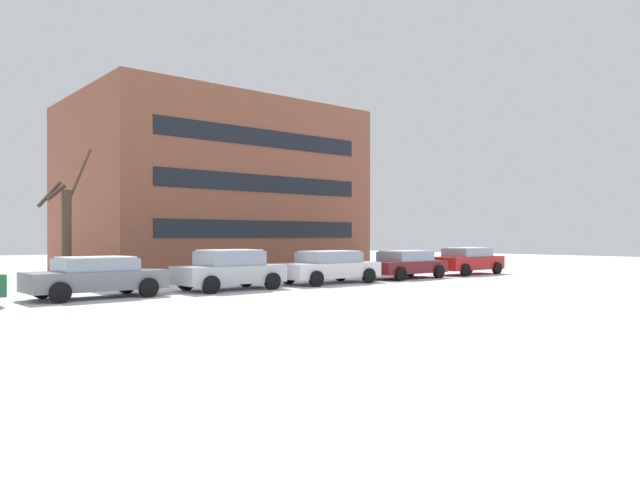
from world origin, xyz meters
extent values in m
plane|color=white|center=(0.00, 0.00, 0.00)|extent=(120.00, 120.00, 0.00)
cube|color=slate|center=(4.24, 8.31, 0.58)|extent=(4.34, 1.86, 0.61)
cube|color=#8C99A8|center=(4.24, 8.31, 1.08)|extent=(2.40, 1.67, 0.40)
cube|color=white|center=(4.24, 8.31, 1.32)|extent=(2.18, 1.55, 0.06)
cylinder|color=black|center=(5.62, 9.24, 0.32)|extent=(0.64, 0.23, 0.64)
cylinder|color=black|center=(5.66, 7.44, 0.32)|extent=(0.64, 0.23, 0.64)
cylinder|color=black|center=(2.82, 9.19, 0.32)|extent=(0.64, 0.23, 0.64)
cylinder|color=black|center=(2.86, 7.38, 0.32)|extent=(0.64, 0.23, 0.64)
cube|color=silver|center=(9.13, 8.12, 0.60)|extent=(4.10, 1.85, 0.65)
cube|color=#8C99A8|center=(9.13, 8.12, 1.19)|extent=(2.27, 1.67, 0.53)
cube|color=white|center=(9.13, 8.12, 1.48)|extent=(2.06, 1.54, 0.06)
cylinder|color=black|center=(10.43, 9.05, 0.32)|extent=(0.64, 0.23, 0.64)
cylinder|color=black|center=(10.47, 7.25, 0.32)|extent=(0.64, 0.23, 0.64)
cylinder|color=black|center=(7.80, 8.99, 0.32)|extent=(0.64, 0.23, 0.64)
cylinder|color=black|center=(7.83, 7.19, 0.32)|extent=(0.64, 0.23, 0.64)
cube|color=white|center=(14.03, 8.14, 0.58)|extent=(4.59, 1.86, 0.63)
cube|color=#8C99A8|center=(14.03, 8.14, 1.12)|extent=(2.54, 1.67, 0.44)
cube|color=white|center=(14.03, 8.14, 1.37)|extent=(2.31, 1.55, 0.06)
cylinder|color=black|center=(15.49, 9.08, 0.32)|extent=(0.64, 0.23, 0.64)
cylinder|color=black|center=(15.53, 7.27, 0.32)|extent=(0.64, 0.23, 0.64)
cylinder|color=black|center=(12.53, 9.02, 0.32)|extent=(0.64, 0.23, 0.64)
cylinder|color=black|center=(12.57, 7.21, 0.32)|extent=(0.64, 0.23, 0.64)
cube|color=maroon|center=(18.93, 8.28, 0.55)|extent=(4.28, 1.88, 0.56)
cube|color=#8C99A8|center=(18.93, 8.28, 1.06)|extent=(2.37, 1.69, 0.45)
cube|color=white|center=(18.93, 8.28, 1.31)|extent=(2.15, 1.57, 0.06)
cylinder|color=black|center=(20.29, 9.22, 0.32)|extent=(0.64, 0.23, 0.64)
cylinder|color=black|center=(20.32, 7.39, 0.32)|extent=(0.64, 0.23, 0.64)
cylinder|color=black|center=(17.53, 9.16, 0.32)|extent=(0.64, 0.23, 0.64)
cylinder|color=black|center=(17.57, 7.34, 0.32)|extent=(0.64, 0.23, 0.64)
cube|color=red|center=(23.83, 8.36, 0.61)|extent=(4.36, 1.85, 0.69)
cube|color=#8C99A8|center=(23.83, 8.36, 1.16)|extent=(2.41, 1.67, 0.41)
cube|color=white|center=(23.83, 8.36, 1.40)|extent=(2.20, 1.54, 0.06)
cylinder|color=black|center=(25.21, 9.29, 0.32)|extent=(0.64, 0.23, 0.64)
cylinder|color=black|center=(25.25, 7.49, 0.32)|extent=(0.64, 0.23, 0.64)
cylinder|color=black|center=(22.40, 9.23, 0.32)|extent=(0.64, 0.23, 0.64)
cylinder|color=black|center=(22.44, 7.43, 0.32)|extent=(0.64, 0.23, 0.64)
cylinder|color=#423326|center=(4.25, 11.41, 1.85)|extent=(0.34, 0.34, 3.70)
cylinder|color=#423326|center=(3.81, 11.90, 3.56)|extent=(1.13, 1.05, 1.05)
cylinder|color=#423326|center=(3.99, 11.78, 3.62)|extent=(0.89, 0.70, 0.68)
cylinder|color=#423326|center=(4.81, 11.62, 4.33)|extent=(0.53, 1.21, 1.84)
cube|color=brown|center=(15.29, 20.59, 4.79)|extent=(15.41, 11.38, 9.57)
cube|color=white|center=(15.29, 20.59, 9.62)|extent=(15.10, 11.15, 0.10)
cube|color=black|center=(15.29, 14.88, 2.39)|extent=(12.33, 0.04, 0.90)
cube|color=black|center=(15.29, 14.88, 4.79)|extent=(12.33, 0.04, 0.90)
cube|color=black|center=(15.29, 14.88, 7.18)|extent=(12.33, 0.04, 0.90)
camera|label=1|loc=(-2.59, -11.50, 1.98)|focal=34.00mm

